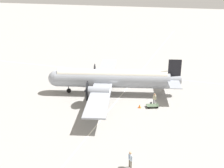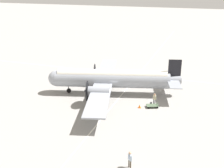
{
  "view_description": "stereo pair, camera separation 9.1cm",
  "coord_description": "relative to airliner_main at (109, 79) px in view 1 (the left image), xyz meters",
  "views": [
    {
      "loc": [
        37.65,
        12.99,
        16.29
      ],
      "look_at": [
        0.0,
        0.0,
        1.59
      ],
      "focal_mm": 45.0,
      "sensor_mm": 36.0,
      "label": 1
    },
    {
      "loc": [
        37.62,
        13.08,
        16.29
      ],
      "look_at": [
        0.0,
        0.0,
        1.59
      ],
      "focal_mm": 45.0,
      "sensor_mm": 36.0,
      "label": 2
    }
  ],
  "objects": [
    {
      "name": "apron_line_northsouth",
      "position": [
        -10.09,
        0.37,
        -2.45
      ],
      "size": [
        0.16,
        120.0,
        0.01
      ],
      "color": "silver",
      "rests_on": "ground_plane"
    },
    {
      "name": "suitcase_near_door",
      "position": [
        2.13,
        6.87,
        -2.23
      ],
      "size": [
        0.36,
        0.18,
        0.49
      ],
      "color": "#232328",
      "rests_on": "ground_plane"
    },
    {
      "name": "crew_foreground",
      "position": [
        16.48,
        7.87,
        -1.39
      ],
      "size": [
        0.4,
        0.49,
        1.74
      ],
      "rotation": [
        0.0,
        0.0,
        -2.22
      ],
      "color": "#473D2D",
      "rests_on": "ground_plane"
    },
    {
      "name": "apron_line_eastwest",
      "position": [
        -0.1,
        1.89,
        -2.45
      ],
      "size": [
        120.0,
        0.16,
        0.01
      ],
      "color": "silver",
      "rests_on": "ground_plane"
    },
    {
      "name": "ground_plane",
      "position": [
        -0.1,
        0.37,
        -2.46
      ],
      "size": [
        300.0,
        300.0,
        0.0
      ],
      "primitive_type": "plane",
      "color": "gray"
    },
    {
      "name": "airliner_main",
      "position": [
        0.0,
        0.0,
        0.0
      ],
      "size": [
        24.53,
        19.95,
        5.57
      ],
      "rotation": [
        0.0,
        0.0,
        4.98
      ],
      "color": "#9399A3",
      "rests_on": "ground_plane"
    },
    {
      "name": "baggage_cart",
      "position": [
        2.72,
        7.21,
        -2.19
      ],
      "size": [
        1.55,
        1.87,
        0.56
      ],
      "rotation": [
        0.0,
        0.0,
        5.12
      ],
      "color": "#4C6047",
      "rests_on": "ground_plane"
    },
    {
      "name": "passenger_boarding",
      "position": [
        1.75,
        7.26,
        -1.43
      ],
      "size": [
        0.34,
        0.51,
        1.67
      ],
      "rotation": [
        0.0,
        0.0,
        4.22
      ],
      "color": "#2D2D33",
      "rests_on": "ground_plane"
    },
    {
      "name": "traffic_cone",
      "position": [
        3.44,
        5.58,
        -2.22
      ],
      "size": [
        0.39,
        0.39,
        0.51
      ],
      "color": "orange",
      "rests_on": "ground_plane"
    }
  ]
}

